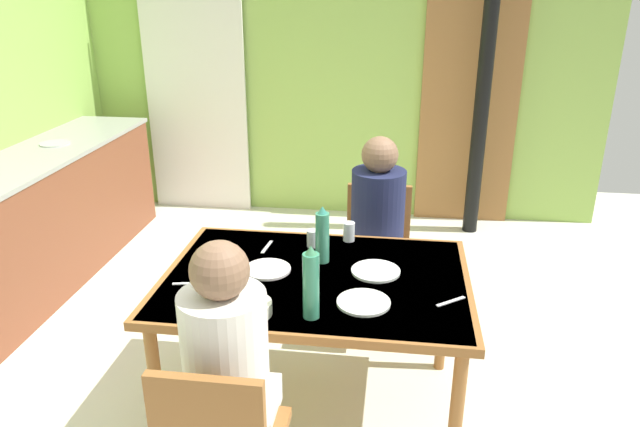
# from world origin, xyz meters

# --- Properties ---
(ground_plane) EXTENTS (7.05, 7.05, 0.00)m
(ground_plane) POSITION_xyz_m (0.00, 0.00, 0.00)
(ground_plane) COLOR silver
(wall_back) EXTENTS (4.59, 0.10, 2.64)m
(wall_back) POSITION_xyz_m (0.00, 2.71, 1.32)
(wall_back) COLOR #99C159
(wall_back) RESTS_ON ground_plane
(door_wooden) EXTENTS (0.80, 0.05, 2.00)m
(door_wooden) POSITION_xyz_m (1.15, 2.63, 1.00)
(door_wooden) COLOR #986535
(door_wooden) RESTS_ON ground_plane
(stove_pipe_column) EXTENTS (0.12, 0.12, 2.64)m
(stove_pipe_column) POSITION_xyz_m (1.21, 2.36, 1.32)
(stove_pipe_column) COLOR black
(stove_pipe_column) RESTS_ON ground_plane
(curtain_panel) EXTENTS (0.90, 0.03, 2.21)m
(curtain_panel) POSITION_xyz_m (-1.22, 2.61, 1.11)
(curtain_panel) COLOR white
(curtain_panel) RESTS_ON ground_plane
(kitchen_counter) EXTENTS (0.61, 2.59, 0.91)m
(kitchen_counter) POSITION_xyz_m (-1.87, 1.02, 0.45)
(kitchen_counter) COLOR brown
(kitchen_counter) RESTS_ON ground_plane
(dining_table) EXTENTS (1.40, 0.98, 0.74)m
(dining_table) POSITION_xyz_m (0.23, -0.06, 0.67)
(dining_table) COLOR #965D2D
(dining_table) RESTS_ON ground_plane
(chair_far_diner) EXTENTS (0.40, 0.40, 0.87)m
(chair_far_diner) POSITION_xyz_m (0.48, 0.79, 0.50)
(chair_far_diner) COLOR #965D2D
(chair_far_diner) RESTS_ON ground_plane
(person_near_diner) EXTENTS (0.30, 0.37, 0.77)m
(person_near_diner) POSITION_xyz_m (0.02, -0.76, 0.78)
(person_near_diner) COLOR silver
(person_near_diner) RESTS_ON ground_plane
(person_far_diner) EXTENTS (0.30, 0.37, 0.77)m
(person_far_diner) POSITION_xyz_m (0.48, 0.65, 0.78)
(person_far_diner) COLOR #272550
(person_far_diner) RESTS_ON ground_plane
(water_bottle_green_near) EXTENTS (0.07, 0.07, 0.31)m
(water_bottle_green_near) POSITION_xyz_m (0.26, -0.40, 0.89)
(water_bottle_green_near) COLOR #358563
(water_bottle_green_near) RESTS_ON dining_table
(water_bottle_green_far) EXTENTS (0.07, 0.07, 0.28)m
(water_bottle_green_far) POSITION_xyz_m (0.24, 0.10, 0.87)
(water_bottle_green_far) COLOR #3B8968
(water_bottle_green_far) RESTS_ON dining_table
(serving_bowl_center) EXTENTS (0.17, 0.17, 0.05)m
(serving_bowl_center) POSITION_xyz_m (0.02, -0.42, 0.77)
(serving_bowl_center) COLOR silver
(serving_bowl_center) RESTS_ON dining_table
(dinner_plate_near_left) EXTENTS (0.23, 0.23, 0.01)m
(dinner_plate_near_left) POSITION_xyz_m (0.50, 0.02, 0.75)
(dinner_plate_near_left) COLOR white
(dinner_plate_near_left) RESTS_ON dining_table
(dinner_plate_near_right) EXTENTS (0.23, 0.23, 0.01)m
(dinner_plate_near_right) POSITION_xyz_m (0.46, -0.27, 0.75)
(dinner_plate_near_right) COLOR white
(dinner_plate_near_right) RESTS_ON dining_table
(dinner_plate_far_center) EXTENTS (0.22, 0.22, 0.01)m
(dinner_plate_far_center) POSITION_xyz_m (0.00, -0.03, 0.75)
(dinner_plate_far_center) COLOR white
(dinner_plate_far_center) RESTS_ON dining_table
(drinking_glass_by_near_diner) EXTENTS (0.06, 0.06, 0.09)m
(drinking_glass_by_near_diner) POSITION_xyz_m (0.17, 0.27, 0.78)
(drinking_glass_by_near_diner) COLOR silver
(drinking_glass_by_near_diner) RESTS_ON dining_table
(drinking_glass_by_far_diner) EXTENTS (0.06, 0.06, 0.09)m
(drinking_glass_by_far_diner) POSITION_xyz_m (-0.11, -0.23, 0.78)
(drinking_glass_by_far_diner) COLOR silver
(drinking_glass_by_far_diner) RESTS_ON dining_table
(drinking_glass_spare_center) EXTENTS (0.06, 0.06, 0.10)m
(drinking_glass_spare_center) POSITION_xyz_m (0.34, 0.36, 0.79)
(drinking_glass_spare_center) COLOR silver
(drinking_glass_spare_center) RESTS_ON dining_table
(cutlery_knife_near) EXTENTS (0.13, 0.10, 0.00)m
(cutlery_knife_near) POSITION_xyz_m (0.83, -0.21, 0.74)
(cutlery_knife_near) COLOR silver
(cutlery_knife_near) RESTS_ON dining_table
(cutlery_fork_near) EXTENTS (0.03, 0.15, 0.00)m
(cutlery_fork_near) POSITION_xyz_m (-0.06, 0.22, 0.74)
(cutlery_fork_near) COLOR silver
(cutlery_fork_near) RESTS_ON dining_table
(cutlery_knife_far) EXTENTS (0.15, 0.04, 0.00)m
(cutlery_knife_far) POSITION_xyz_m (-0.32, -0.20, 0.74)
(cutlery_knife_far) COLOR silver
(cutlery_knife_far) RESTS_ON dining_table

